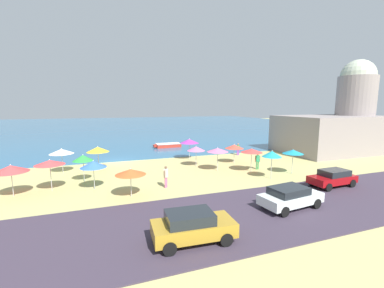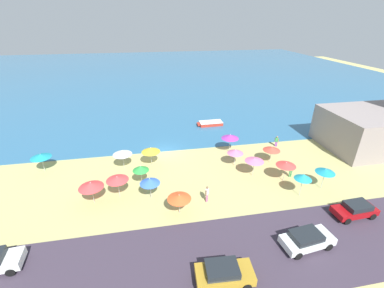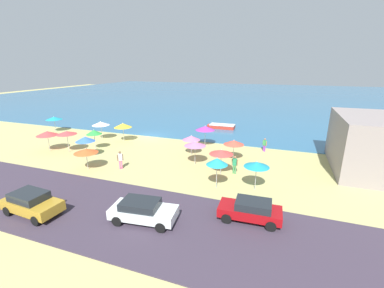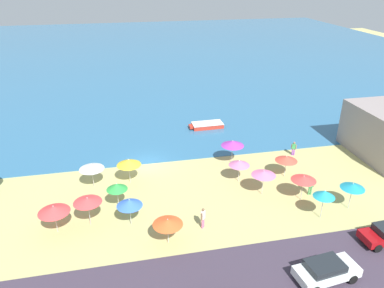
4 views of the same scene
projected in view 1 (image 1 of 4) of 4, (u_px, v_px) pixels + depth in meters
ground_plane at (116, 162)px, 30.24m from camera, size 160.00×160.00×0.00m
sea at (105, 126)px, 81.33m from camera, size 150.00×110.00×0.05m
coastal_road at (139, 231)px, 13.52m from camera, size 80.00×8.00×0.06m
beach_umbrella_0 at (131, 172)px, 18.46m from camera, size 2.21×2.21×2.14m
beach_umbrella_1 at (196, 149)px, 27.85m from camera, size 1.95×1.95×2.25m
beach_umbrella_2 at (189, 141)px, 31.29m from camera, size 2.33×2.33×2.60m
beach_umbrella_3 at (234, 147)px, 29.40m from camera, size 2.12×2.12×2.21m
beach_umbrella_4 at (252, 151)px, 25.46m from camera, size 2.15×2.15×2.41m
beach_umbrella_5 at (98, 149)px, 26.20m from camera, size 2.25×2.25×2.48m
beach_umbrella_6 at (83, 158)px, 22.10m from camera, size 1.74×1.74×2.44m
beach_umbrella_8 at (272, 154)px, 23.00m from camera, size 1.72×1.72×2.63m
beach_umbrella_9 at (11, 169)px, 18.47m from camera, size 2.38×2.38×2.41m
beach_umbrella_10 at (218, 150)px, 25.87m from camera, size 2.14×2.14×2.40m
beach_umbrella_11 at (50, 163)px, 19.66m from camera, size 2.20×2.20×2.52m
beach_umbrella_12 at (93, 164)px, 20.16m from camera, size 2.01×2.01×2.34m
beach_umbrella_13 at (293, 152)px, 24.68m from camera, size 1.97×1.97×2.45m
beach_umbrella_14 at (61, 151)px, 24.94m from camera, size 2.25×2.25×2.48m
bather_0 at (166, 176)px, 20.64m from camera, size 0.41×0.44×1.79m
bather_1 at (258, 160)px, 26.57m from camera, size 0.56×0.28×1.71m
bather_2 at (238, 149)px, 34.21m from camera, size 0.49×0.39×1.58m
parked_car_1 at (333, 178)px, 20.84m from camera, size 3.97×1.92×1.37m
parked_car_2 at (193, 226)px, 12.35m from camera, size 4.08×2.10×1.51m
parked_car_4 at (290, 197)px, 16.46m from camera, size 4.32×2.31×1.40m
skiff_nearshore at (168, 145)px, 40.50m from camera, size 4.30×1.94×0.59m
harbor_fortress at (340, 123)px, 36.71m from camera, size 14.19×9.28×13.03m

